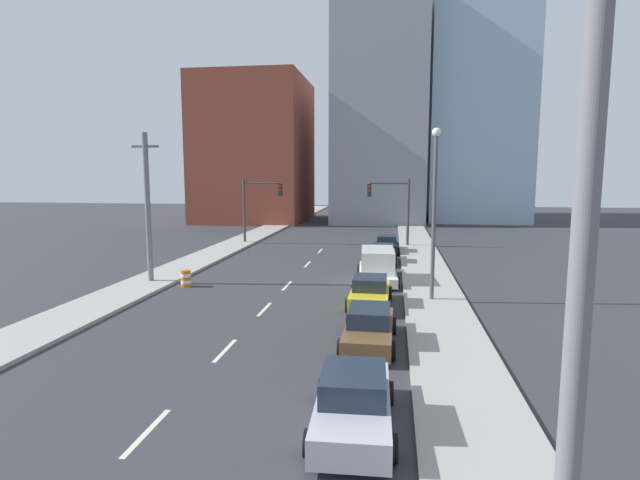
% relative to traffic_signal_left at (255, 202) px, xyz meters
% --- Properties ---
extents(sidewalk_left, '(3.10, 94.06, 0.17)m').
position_rel_traffic_signal_left_xyz_m(sidewalk_left, '(-1.59, 5.55, -3.78)').
color(sidewalk_left, '#9E9B93').
rests_on(sidewalk_left, ground).
extents(sidewalk_right, '(3.10, 94.06, 0.17)m').
position_rel_traffic_signal_left_xyz_m(sidewalk_right, '(14.80, 5.55, -3.78)').
color(sidewalk_right, '#9E9B93').
rests_on(sidewalk_right, ground).
extents(lane_stripe_at_8m, '(0.16, 2.40, 0.01)m').
position_rel_traffic_signal_left_xyz_m(lane_stripe_at_8m, '(6.60, -33.63, -3.86)').
color(lane_stripe_at_8m, beige).
rests_on(lane_stripe_at_8m, ground).
extents(lane_stripe_at_14m, '(0.16, 2.40, 0.01)m').
position_rel_traffic_signal_left_xyz_m(lane_stripe_at_14m, '(6.60, -27.73, -3.86)').
color(lane_stripe_at_14m, beige).
rests_on(lane_stripe_at_14m, ground).
extents(lane_stripe_at_19m, '(0.16, 2.40, 0.01)m').
position_rel_traffic_signal_left_xyz_m(lane_stripe_at_19m, '(6.60, -22.05, -3.86)').
color(lane_stripe_at_19m, beige).
rests_on(lane_stripe_at_19m, ground).
extents(lane_stripe_at_25m, '(0.16, 2.40, 0.01)m').
position_rel_traffic_signal_left_xyz_m(lane_stripe_at_25m, '(6.60, -16.93, -3.86)').
color(lane_stripe_at_25m, beige).
rests_on(lane_stripe_at_25m, ground).
extents(lane_stripe_at_32m, '(0.16, 2.40, 0.01)m').
position_rel_traffic_signal_left_xyz_m(lane_stripe_at_32m, '(6.60, -9.92, -3.86)').
color(lane_stripe_at_32m, beige).
rests_on(lane_stripe_at_32m, ground).
extents(lane_stripe_at_38m, '(0.16, 2.40, 0.01)m').
position_rel_traffic_signal_left_xyz_m(lane_stripe_at_38m, '(6.60, -3.62, -3.86)').
color(lane_stripe_at_38m, beige).
rests_on(lane_stripe_at_38m, ground).
extents(building_brick_left, '(14.00, 16.00, 19.24)m').
position_rel_traffic_signal_left_xyz_m(building_brick_left, '(-6.33, 23.04, 5.76)').
color(building_brick_left, brown).
rests_on(building_brick_left, ground).
extents(building_office_center, '(12.00, 20.00, 30.09)m').
position_rel_traffic_signal_left_xyz_m(building_office_center, '(10.62, 27.04, 11.18)').
color(building_office_center, gray).
rests_on(building_office_center, ground).
extents(building_glass_right, '(13.00, 20.00, 34.77)m').
position_rel_traffic_signal_left_xyz_m(building_glass_right, '(23.71, 31.04, 13.52)').
color(building_glass_right, '#99B7CC').
rests_on(building_glass_right, ground).
extents(traffic_signal_left, '(3.73, 0.35, 6.02)m').
position_rel_traffic_signal_left_xyz_m(traffic_signal_left, '(0.00, 0.00, 0.00)').
color(traffic_signal_left, '#38383D').
rests_on(traffic_signal_left, ground).
extents(traffic_signal_right, '(3.73, 0.35, 6.02)m').
position_rel_traffic_signal_left_xyz_m(traffic_signal_right, '(12.89, 0.00, 0.00)').
color(traffic_signal_right, '#38383D').
rests_on(traffic_signal_right, ground).
extents(utility_pole_right_near, '(1.60, 0.32, 10.32)m').
position_rel_traffic_signal_left_xyz_m(utility_pole_right_near, '(15.00, -37.96, 1.42)').
color(utility_pole_right_near, slate).
rests_on(utility_pole_right_near, ground).
extents(utility_pole_left_mid, '(1.60, 0.32, 8.79)m').
position_rel_traffic_signal_left_xyz_m(utility_pole_left_mid, '(-1.52, -17.41, 0.65)').
color(utility_pole_left_mid, slate).
rests_on(utility_pole_left_mid, ground).
extents(traffic_barrel, '(0.56, 0.56, 0.95)m').
position_rel_traffic_signal_left_xyz_m(traffic_barrel, '(0.89, -17.95, -3.39)').
color(traffic_barrel, orange).
rests_on(traffic_barrel, ground).
extents(street_lamp, '(0.44, 0.44, 8.65)m').
position_rel_traffic_signal_left_xyz_m(street_lamp, '(14.62, -19.50, 1.13)').
color(street_lamp, '#4C4C51').
rests_on(street_lamp, ground).
extents(sedan_silver, '(2.23, 4.68, 1.51)m').
position_rel_traffic_signal_left_xyz_m(sedan_silver, '(11.70, -32.65, -3.18)').
color(sedan_silver, '#B2B2BC').
rests_on(sedan_silver, ground).
extents(sedan_brown, '(2.06, 4.79, 1.46)m').
position_rel_traffic_signal_left_xyz_m(sedan_brown, '(11.79, -26.34, -3.20)').
color(sedan_brown, brown).
rests_on(sedan_brown, ground).
extents(sedan_yellow, '(2.13, 4.47, 1.46)m').
position_rel_traffic_signal_left_xyz_m(sedan_yellow, '(11.56, -20.67, -3.20)').
color(sedan_yellow, gold).
rests_on(sedan_yellow, ground).
extents(box_truck_white, '(2.68, 5.99, 2.00)m').
position_rel_traffic_signal_left_xyz_m(box_truck_white, '(11.74, -14.99, -2.92)').
color(box_truck_white, silver).
rests_on(box_truck_white, ground).
extents(sedan_green, '(2.13, 4.24, 1.38)m').
position_rel_traffic_signal_left_xyz_m(sedan_green, '(11.90, -8.62, -3.24)').
color(sedan_green, '#1E6033').
rests_on(sedan_green, ground).
extents(sedan_black, '(2.02, 4.50, 1.43)m').
position_rel_traffic_signal_left_xyz_m(sedan_black, '(12.15, -3.63, -3.21)').
color(sedan_black, black).
rests_on(sedan_black, ground).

